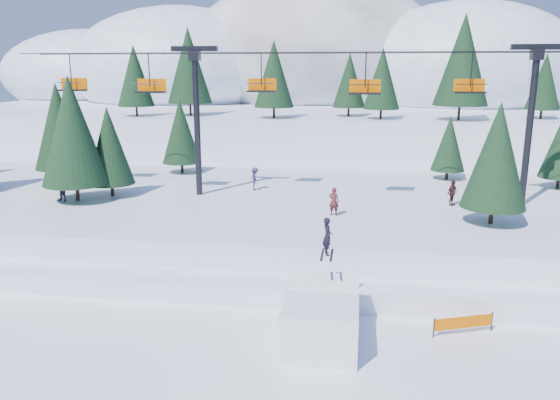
# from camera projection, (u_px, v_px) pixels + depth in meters

# --- Properties ---
(ground) EXTENTS (160.00, 160.00, 0.00)m
(ground) POSITION_uv_depth(u_px,v_px,m) (294.00, 367.00, 21.18)
(ground) COLOR white
(ground) RESTS_ON ground
(mid_shelf) EXTENTS (70.00, 22.00, 2.50)m
(mid_shelf) POSITION_uv_depth(u_px,v_px,m) (324.00, 216.00, 38.21)
(mid_shelf) COLOR white
(mid_shelf) RESTS_ON ground
(berm) EXTENTS (70.00, 6.00, 1.10)m
(berm) POSITION_uv_depth(u_px,v_px,m) (312.00, 278.00, 28.75)
(berm) COLOR white
(berm) RESTS_ON ground
(mountain_ridge) EXTENTS (119.00, 60.00, 26.46)m
(mountain_ridge) POSITION_uv_depth(u_px,v_px,m) (316.00, 79.00, 90.21)
(mountain_ridge) COLOR white
(mountain_ridge) RESTS_ON ground
(jump_kicker) EXTENTS (3.05, 4.31, 5.12)m
(jump_kicker) POSITION_uv_depth(u_px,v_px,m) (321.00, 319.00, 22.70)
(jump_kicker) COLOR white
(jump_kicker) RESTS_ON ground
(chairlift) EXTENTS (46.00, 3.21, 10.28)m
(chairlift) POSITION_uv_depth(u_px,v_px,m) (343.00, 99.00, 36.21)
(chairlift) COLOR black
(chairlift) RESTS_ON mid_shelf
(conifer_stand) EXTENTS (62.44, 16.39, 9.16)m
(conifer_stand) POSITION_uv_depth(u_px,v_px,m) (340.00, 135.00, 37.00)
(conifer_stand) COLOR black
(conifer_stand) RESTS_ON mid_shelf
(distant_skiers) EXTENTS (31.46, 8.74, 1.81)m
(distant_skiers) POSITION_uv_depth(u_px,v_px,m) (289.00, 186.00, 37.66)
(distant_skiers) COLOR #372A52
(distant_skiers) RESTS_ON mid_shelf
(banner_near) EXTENTS (2.68, 1.06, 0.90)m
(banner_near) POSITION_uv_depth(u_px,v_px,m) (463.00, 323.00, 23.69)
(banner_near) COLOR black
(banner_near) RESTS_ON ground
(banner_far) EXTENTS (2.63, 1.18, 0.90)m
(banner_far) POSITION_uv_depth(u_px,v_px,m) (506.00, 304.00, 25.60)
(banner_far) COLOR black
(banner_far) RESTS_ON ground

